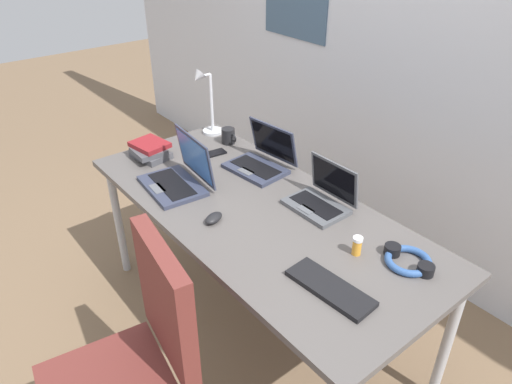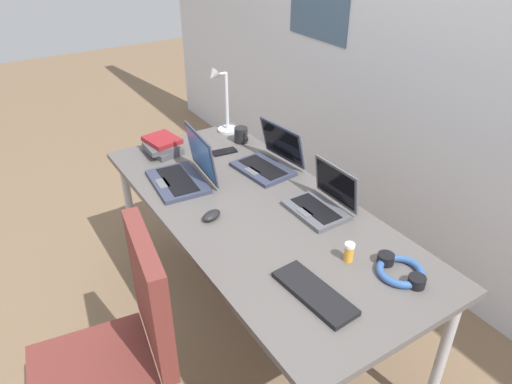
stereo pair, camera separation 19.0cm
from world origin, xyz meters
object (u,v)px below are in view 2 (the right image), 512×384
at_px(coffee_mug, 241,135).
at_px(laptop_near_lamp, 185,173).
at_px(desk_lamp, 222,101).
at_px(office_chair, 116,373).
at_px(cell_phone, 224,152).
at_px(pill_bottle, 349,252).
at_px(external_keyboard, 314,293).
at_px(headphones, 400,271).
at_px(book_stack, 162,146).
at_px(computer_mouse, 212,215).
at_px(laptop_mid_desk, 322,202).
at_px(laptop_front_right, 269,161).

bearing_deg(coffee_mug, laptop_near_lamp, -62.82).
distance_m(desk_lamp, office_chair, 1.57).
distance_m(cell_phone, pill_bottle, 1.07).
relative_size(external_keyboard, headphones, 1.54).
bearing_deg(book_stack, cell_phone, 58.58).
relative_size(computer_mouse, headphones, 0.45).
relative_size(external_keyboard, computer_mouse, 3.44).
xyz_separation_m(laptop_mid_desk, laptop_front_right, (-0.45, 0.02, 0.00)).
xyz_separation_m(cell_phone, office_chair, (0.79, -0.93, -0.35)).
distance_m(desk_lamp, cell_phone, 0.33).
xyz_separation_m(laptop_front_right, pill_bottle, (0.78, -0.16, -0.00)).
distance_m(laptop_mid_desk, coffee_mug, 0.80).
xyz_separation_m(laptop_front_right, book_stack, (-0.46, -0.39, -0.00)).
bearing_deg(book_stack, coffee_mug, 75.55).
bearing_deg(laptop_mid_desk, pill_bottle, -22.59).
bearing_deg(office_chair, laptop_front_right, 116.30).
bearing_deg(book_stack, laptop_near_lamp, -4.82).
distance_m(laptop_near_lamp, computer_mouse, 0.36).
bearing_deg(pill_bottle, computer_mouse, -149.92).
bearing_deg(laptop_near_lamp, desk_lamp, 133.23).
distance_m(cell_phone, headphones, 1.23).
distance_m(computer_mouse, office_chair, 0.72).
relative_size(cell_phone, coffee_mug, 1.20).
height_order(desk_lamp, computer_mouse, desk_lamp).
height_order(desk_lamp, laptop_front_right, desk_lamp).
relative_size(laptop_mid_desk, external_keyboard, 0.83).
distance_m(external_keyboard, cell_phone, 1.18).
xyz_separation_m(laptop_mid_desk, book_stack, (-0.91, -0.37, 0.00)).
bearing_deg(external_keyboard, cell_phone, 162.14).
relative_size(laptop_mid_desk, headphones, 1.28).
relative_size(external_keyboard, book_stack, 1.50).
distance_m(laptop_mid_desk, laptop_near_lamp, 0.69).
bearing_deg(coffee_mug, office_chair, -51.45).
relative_size(book_stack, coffee_mug, 1.95).
distance_m(external_keyboard, headphones, 0.35).
bearing_deg(desk_lamp, laptop_mid_desk, -2.54).
xyz_separation_m(headphones, coffee_mug, (-1.29, 0.09, 0.03)).
bearing_deg(coffee_mug, desk_lamp, -172.91).
bearing_deg(cell_phone, office_chair, -42.21).
relative_size(headphones, coffee_mug, 1.89).
height_order(external_keyboard, office_chair, office_chair).
height_order(pill_bottle, coffee_mug, coffee_mug).
bearing_deg(book_stack, headphones, 13.76).
distance_m(pill_bottle, office_chair, 0.99).
distance_m(cell_phone, book_stack, 0.34).
xyz_separation_m(desk_lamp, computer_mouse, (0.77, -0.49, -0.18)).
height_order(pill_bottle, book_stack, book_stack).
distance_m(external_keyboard, coffee_mug, 1.28).
distance_m(laptop_mid_desk, office_chair, 1.08).
height_order(pill_bottle, office_chair, office_chair).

